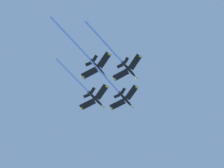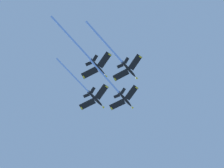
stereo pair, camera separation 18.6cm
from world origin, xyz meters
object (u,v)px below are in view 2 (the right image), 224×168
(jet_left_wing, at_px, (90,93))
(jet_slot, at_px, (88,57))
(jet_lead, at_px, (118,91))
(jet_right_wing, at_px, (119,58))

(jet_left_wing, relative_size, jet_slot, 0.90)
(jet_lead, distance_m, jet_slot, 26.92)
(jet_lead, xyz_separation_m, jet_slot, (22.43, 12.63, -7.87))
(jet_left_wing, xyz_separation_m, jet_slot, (7.87, 18.92, -5.06))
(jet_left_wing, height_order, jet_slot, jet_left_wing)
(jet_lead, bearing_deg, jet_right_wing, 69.77)
(jet_lead, relative_size, jet_left_wing, 0.99)
(jet_right_wing, height_order, jet_slot, jet_right_wing)
(jet_right_wing, distance_m, jet_slot, 17.25)
(jet_left_wing, relative_size, jet_right_wing, 0.90)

